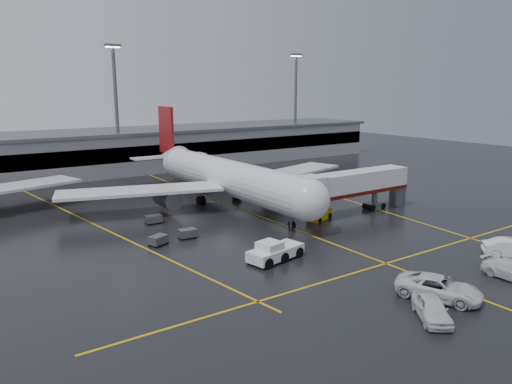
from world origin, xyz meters
TOP-DOWN VIEW (x-y plane):
  - ground at (0.00, 0.00)m, footprint 220.00×220.00m
  - apron_line_centre at (0.00, 0.00)m, footprint 0.25×90.00m
  - apron_line_stop at (0.00, -22.00)m, footprint 60.00×0.25m
  - apron_line_left at (-20.00, 10.00)m, footprint 9.99×69.35m
  - apron_line_right at (18.00, 10.00)m, footprint 7.57×69.64m
  - terminal at (0.00, 47.93)m, footprint 122.00×19.00m
  - light_mast_mid at (-5.00, 42.00)m, footprint 3.00×1.20m
  - light_mast_right at (40.00, 42.00)m, footprint 3.00×1.20m
  - main_airliner at (0.00, 9.70)m, footprint 48.80×45.60m
  - jet_bridge at (11.87, -6.00)m, footprint 19.90×3.40m
  - pushback_tractor at (-8.65, -14.99)m, footprint 6.57×3.71m
  - belt_loader at (5.75, -5.67)m, footprint 4.30×2.87m
  - service_van_a at (-2.83, -29.94)m, footprint 5.67×7.55m
  - service_van_d at (-6.43, -31.87)m, footprint 4.65×5.25m
  - baggage_cart_a at (-12.61, -3.32)m, footprint 2.13×1.50m
  - baggage_cart_b at (-16.39, -3.75)m, footprint 2.35×1.99m
  - baggage_cart_c at (-13.40, 4.79)m, footprint 2.02×1.33m

SIDE VIEW (x-z plane):
  - ground at x=0.00m, z-range 0.00..0.00m
  - apron_line_centre at x=0.00m, z-range 0.00..0.02m
  - apron_line_stop at x=0.00m, z-range 0.00..0.02m
  - apron_line_left at x=-20.00m, z-range 0.00..0.02m
  - apron_line_right at x=18.00m, z-range 0.00..0.02m
  - belt_loader at x=5.75m, z-range -0.64..1.88m
  - baggage_cart_a at x=-12.61m, z-range 0.07..1.19m
  - baggage_cart_b at x=-16.39m, z-range 0.07..1.19m
  - baggage_cart_c at x=-13.40m, z-range 0.07..1.19m
  - service_van_d at x=-6.43m, z-range 0.00..1.72m
  - pushback_tractor at x=-8.65m, z-range -0.23..1.99m
  - service_van_a at x=-2.83m, z-range 0.00..1.90m
  - jet_bridge at x=11.87m, z-range 0.91..6.96m
  - main_airliner at x=0.00m, z-range -2.84..11.26m
  - terminal at x=0.00m, z-range 0.02..8.62m
  - light_mast_mid at x=-5.00m, z-range 1.75..27.20m
  - light_mast_right at x=40.00m, z-range 1.75..27.20m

